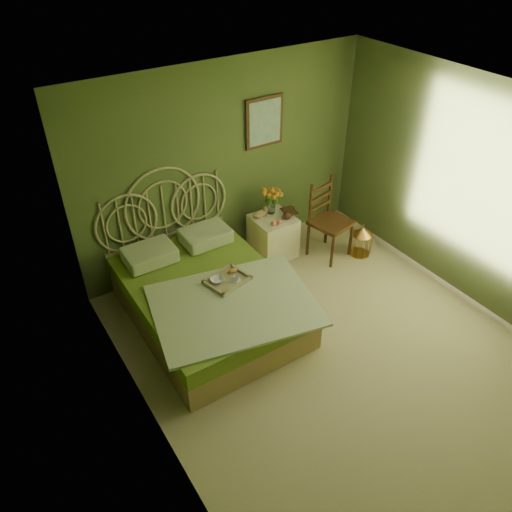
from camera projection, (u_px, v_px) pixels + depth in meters
floor at (331, 348)px, 5.50m from camera, size 4.50×4.50×0.00m
ceiling at (361, 120)px, 3.97m from camera, size 4.50×4.50×0.00m
wall_back at (225, 165)px, 6.26m from camera, size 4.00×0.00×4.00m
wall_left at (147, 334)px, 3.86m from camera, size 0.00×4.50×4.50m
wall_right at (479, 197)px, 5.61m from camera, size 0.00×4.50×4.50m
wall_art at (264, 122)px, 6.22m from camera, size 0.54×0.04×0.64m
bed at (207, 295)px, 5.73m from camera, size 1.90×2.40×1.49m
nightstand at (273, 231)px, 6.75m from camera, size 0.53×0.53×1.01m
chair at (327, 214)px, 6.64m from camera, size 0.58×0.58×1.09m
birdcage at (361, 241)px, 6.82m from camera, size 0.28×0.28×0.43m
book_lower at (284, 213)px, 6.69m from camera, size 0.20×0.25×0.02m
book_upper at (284, 211)px, 6.68m from camera, size 0.24×0.27×0.02m
cereal_bowl at (217, 280)px, 5.53m from camera, size 0.17×0.17×0.04m
coffee_cup at (236, 279)px, 5.52m from camera, size 0.09×0.09×0.07m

